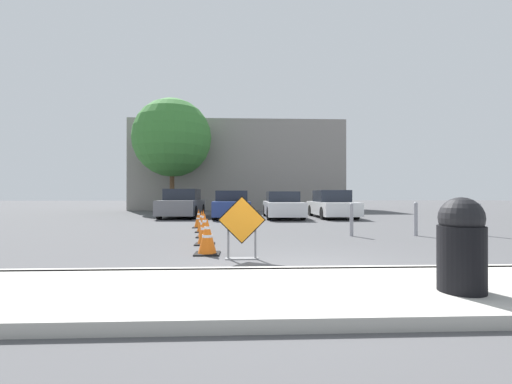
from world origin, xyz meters
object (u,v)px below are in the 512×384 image
parked_car_fourth (332,205)px  trash_bin (461,244)px  road_closed_sign (242,226)px  traffic_cone_second (205,229)px  bollard_third (479,218)px  parked_car_second (232,205)px  traffic_cone_fourth (201,222)px  bollard_second (416,218)px  traffic_cone_fifth (199,219)px  traffic_cone_nearest (207,237)px  traffic_cone_third (203,224)px  parked_car_third (282,206)px  parked_car_nearest (182,204)px  bollard_nearest (351,219)px

parked_car_fourth → trash_bin: parked_car_fourth is taller
road_closed_sign → traffic_cone_second: (-0.92, 1.97, -0.26)m
traffic_cone_second → bollard_third: size_ratio=0.81×
parked_car_second → trash_bin: size_ratio=4.13×
traffic_cone_fourth → bollard_third: 8.62m
traffic_cone_second → road_closed_sign: bearing=-64.8°
traffic_cone_second → bollard_second: size_ratio=0.78×
traffic_cone_second → traffic_cone_fifth: 4.28m
traffic_cone_nearest → traffic_cone_third: bearing=98.1°
road_closed_sign → parked_car_third: (2.13, 11.21, 0.00)m
bollard_third → parked_car_nearest: bearing=141.2°
parked_car_second → bollard_third: 11.01m
traffic_cone_second → trash_bin: 5.86m
bollard_second → traffic_cone_fifth: bearing=158.4°
traffic_cone_nearest → traffic_cone_fifth: 5.66m
parked_car_second → parked_car_fourth: bearing=179.6°
traffic_cone_nearest → bollard_third: (7.93, 2.89, 0.15)m
parked_car_fourth → bollard_nearest: 8.06m
parked_car_nearest → parked_car_second: 2.71m
parked_car_nearest → parked_car_fourth: parked_car_nearest is taller
traffic_cone_third → parked_car_fourth: bearing=53.6°
traffic_cone_third → bollard_nearest: bearing=1.5°
traffic_cone_fourth → bollard_second: bearing=-10.6°
traffic_cone_fifth → trash_bin: (4.13, -8.94, 0.35)m
trash_bin → bollard_nearest: bearing=83.2°
trash_bin → traffic_cone_fifth: bearing=114.8°
road_closed_sign → parked_car_second: parked_car_second is taller
parked_car_fourth → bollard_third: parked_car_fourth is taller
bollard_second → bollard_third: bearing=0.0°
traffic_cone_third → bollard_second: (6.36, 0.12, 0.14)m
parked_car_nearest → parked_car_third: bearing=175.1°
road_closed_sign → trash_bin: 3.74m
parked_car_third → traffic_cone_second: bearing=72.0°
road_closed_sign → traffic_cone_fourth: size_ratio=1.71×
traffic_cone_nearest → bollard_third: bearing=20.0°
road_closed_sign → traffic_cone_fourth: bearing=105.7°
parked_car_third → bollard_nearest: size_ratio=4.69×
parked_car_nearest → trash_bin: (5.71, -14.60, -0.01)m
parked_car_second → bollard_nearest: (3.80, -7.84, -0.14)m
traffic_cone_fourth → traffic_cone_nearest: bearing=-81.6°
traffic_cone_fifth → bollard_third: bearing=-17.1°
bollard_nearest → bollard_second: bearing=0.0°
parked_car_nearest → bollard_third: 13.33m
parked_car_nearest → trash_bin: parked_car_nearest is taller
parked_car_second → parked_car_fourth: size_ratio=1.00×
traffic_cone_fifth → bollard_nearest: bearing=-29.0°
bollard_third → road_closed_sign: bearing=-154.2°
trash_bin → bollard_third: trash_bin is taller
traffic_cone_second → traffic_cone_fifth: bearing=99.1°
traffic_cone_third → parked_car_third: bearing=67.5°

